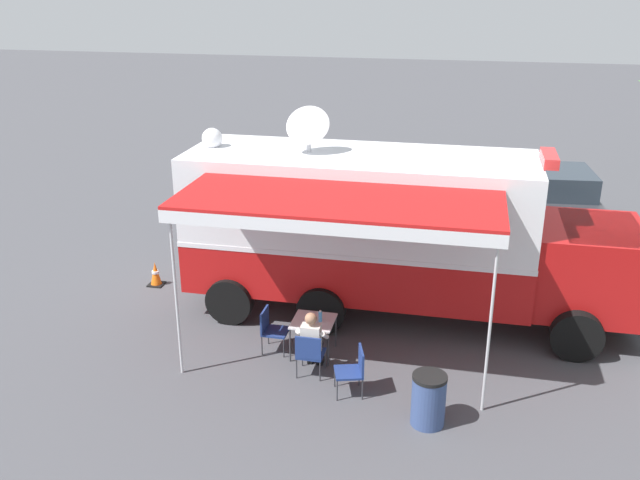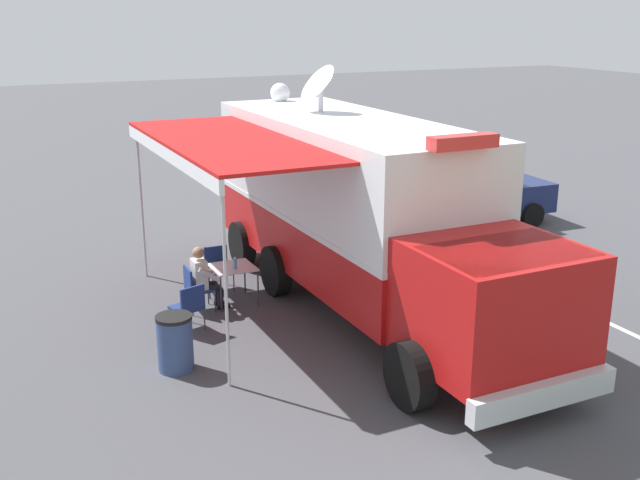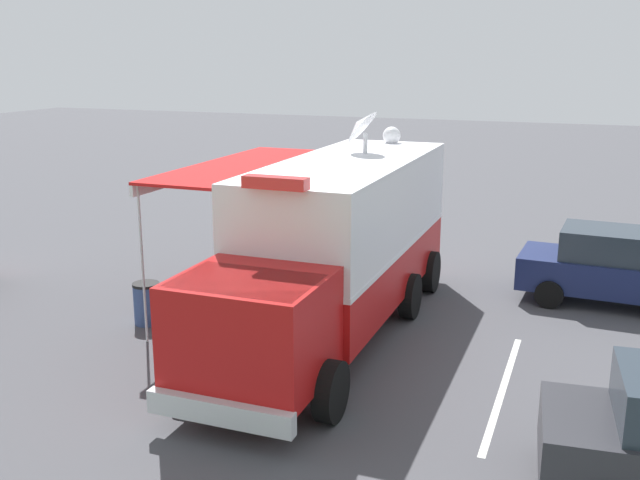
{
  "view_description": "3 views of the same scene",
  "coord_description": "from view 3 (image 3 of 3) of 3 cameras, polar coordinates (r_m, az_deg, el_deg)",
  "views": [
    {
      "loc": [
        13.62,
        2.14,
        6.9
      ],
      "look_at": [
        0.1,
        -0.82,
        1.59
      ],
      "focal_mm": 38.6,
      "sensor_mm": 36.0,
      "label": 1
    },
    {
      "loc": [
        6.56,
        12.54,
        5.43
      ],
      "look_at": [
        0.82,
        0.59,
        1.39
      ],
      "focal_mm": 42.21,
      "sensor_mm": 36.0,
      "label": 2
    },
    {
      "loc": [
        -4.83,
        14.33,
        5.65
      ],
      "look_at": [
        0.88,
        -0.57,
        1.56
      ],
      "focal_mm": 40.97,
      "sensor_mm": 36.0,
      "label": 3
    }
  ],
  "objects": [
    {
      "name": "command_truck",
      "position": [
        14.89,
        1.21,
        -0.04
      ],
      "size": [
        4.87,
        9.5,
        4.53
      ],
      "color": "#B71414",
      "rests_on": "ground"
    },
    {
      "name": "traffic_cone",
      "position": [
        20.49,
        7.13,
        -0.93
      ],
      "size": [
        0.36,
        0.36,
        0.58
      ],
      "color": "black",
      "rests_on": "ground"
    },
    {
      "name": "folding_chair_at_table",
      "position": [
        17.42,
        -6.62,
        -2.87
      ],
      "size": [
        0.48,
        0.48,
        0.87
      ],
      "color": "navy",
      "rests_on": "ground"
    },
    {
      "name": "car_behind_truck",
      "position": [
        18.11,
        21.91,
        -1.97
      ],
      "size": [
        4.29,
        2.19,
        1.76
      ],
      "color": "navy",
      "rests_on": "ground"
    },
    {
      "name": "folding_table",
      "position": [
        17.13,
        -4.08,
        -2.55
      ],
      "size": [
        0.8,
        0.8,
        0.73
      ],
      "color": "silver",
      "rests_on": "ground"
    },
    {
      "name": "folding_chair_spare_by_truck",
      "position": [
        16.85,
        -9.1,
        -3.56
      ],
      "size": [
        0.6,
        0.6,
        0.87
      ],
      "color": "navy",
      "rests_on": "ground"
    },
    {
      "name": "ground_plane",
      "position": [
        16.14,
        2.2,
        -6.13
      ],
      "size": [
        100.0,
        100.0,
        0.0
      ],
      "primitive_type": "plane",
      "color": "#47474C"
    },
    {
      "name": "folding_chair_beside_table",
      "position": [
        17.93,
        -3.01,
        -2.3
      ],
      "size": [
        0.48,
        0.48,
        0.87
      ],
      "color": "navy",
      "rests_on": "ground"
    },
    {
      "name": "trash_bin",
      "position": [
        16.12,
        -13.37,
        -4.82
      ],
      "size": [
        0.57,
        0.57,
        0.91
      ],
      "color": "#384C7F",
      "rests_on": "ground"
    },
    {
      "name": "lot_stripe",
      "position": [
        13.31,
        14.09,
        -11.19
      ],
      "size": [
        0.14,
        4.8,
        0.01
      ],
      "primitive_type": "cube",
      "rotation": [
        0.0,
        0.0,
        -0.0
      ],
      "color": "silver",
      "rests_on": "ground"
    },
    {
      "name": "seated_responder",
      "position": [
        17.3,
        -6.08,
        -2.5
      ],
      "size": [
        0.66,
        0.55,
        1.25
      ],
      "color": "silver",
      "rests_on": "ground"
    },
    {
      "name": "water_bottle",
      "position": [
        16.96,
        -4.28,
        -2.16
      ],
      "size": [
        0.07,
        0.07,
        0.22
      ],
      "color": "#4C99D8",
      "rests_on": "folding_table"
    }
  ]
}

